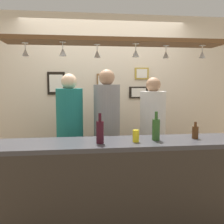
{
  "coord_description": "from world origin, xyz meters",
  "views": [
    {
      "loc": [
        -0.38,
        -2.91,
        1.54
      ],
      "look_at": [
        0.0,
        0.1,
        1.21
      ],
      "focal_mm": 41.26,
      "sensor_mm": 36.0,
      "label": 1
    }
  ],
  "objects_px": {
    "bottle_champagne_green": "(156,129)",
    "picture_frame_lower_pair": "(139,92)",
    "person_right_white_patterned_shirt": "(153,126)",
    "picture_frame_crest": "(103,82)",
    "bottle_beer_brown_stubby": "(195,132)",
    "drink_can": "(136,136)",
    "person_middle_grey_shirt": "(107,122)",
    "person_left_teal_shirt": "(70,126)",
    "bottle_wine_dark_red": "(100,132)",
    "picture_frame_caricature": "(56,83)",
    "picture_frame_upper_small": "(142,73)"
  },
  "relations": [
    {
      "from": "person_left_teal_shirt",
      "to": "drink_can",
      "type": "xyz_separation_m",
      "value": [
        0.69,
        -0.8,
        0.01
      ]
    },
    {
      "from": "person_middle_grey_shirt",
      "to": "bottle_champagne_green",
      "type": "height_order",
      "value": "person_middle_grey_shirt"
    },
    {
      "from": "drink_can",
      "to": "person_middle_grey_shirt",
      "type": "bearing_deg",
      "value": 104.66
    },
    {
      "from": "person_right_white_patterned_shirt",
      "to": "picture_frame_caricature",
      "type": "bearing_deg",
      "value": 153.2
    },
    {
      "from": "bottle_beer_brown_stubby",
      "to": "bottle_champagne_green",
      "type": "bearing_deg",
      "value": -176.69
    },
    {
      "from": "person_right_white_patterned_shirt",
      "to": "picture_frame_upper_small",
      "type": "relative_size",
      "value": 7.4
    },
    {
      "from": "picture_frame_lower_pair",
      "to": "picture_frame_crest",
      "type": "relative_size",
      "value": 1.15
    },
    {
      "from": "drink_can",
      "to": "picture_frame_upper_small",
      "type": "relative_size",
      "value": 0.55
    },
    {
      "from": "bottle_champagne_green",
      "to": "bottle_wine_dark_red",
      "type": "relative_size",
      "value": 1.0
    },
    {
      "from": "picture_frame_lower_pair",
      "to": "bottle_beer_brown_stubby",
      "type": "bearing_deg",
      "value": -77.47
    },
    {
      "from": "person_left_teal_shirt",
      "to": "picture_frame_lower_pair",
      "type": "distance_m",
      "value": 1.31
    },
    {
      "from": "bottle_wine_dark_red",
      "to": "bottle_beer_brown_stubby",
      "type": "bearing_deg",
      "value": 5.71
    },
    {
      "from": "person_left_teal_shirt",
      "to": "person_middle_grey_shirt",
      "type": "bearing_deg",
      "value": 0.0
    },
    {
      "from": "bottle_wine_dark_red",
      "to": "picture_frame_crest",
      "type": "relative_size",
      "value": 1.15
    },
    {
      "from": "bottle_champagne_green",
      "to": "bottle_wine_dark_red",
      "type": "xyz_separation_m",
      "value": [
        -0.59,
        -0.08,
        -0.0
      ]
    },
    {
      "from": "bottle_champagne_green",
      "to": "picture_frame_lower_pair",
      "type": "height_order",
      "value": "picture_frame_lower_pair"
    },
    {
      "from": "person_right_white_patterned_shirt",
      "to": "bottle_champagne_green",
      "type": "height_order",
      "value": "person_right_white_patterned_shirt"
    },
    {
      "from": "drink_can",
      "to": "picture_frame_lower_pair",
      "type": "relative_size",
      "value": 0.41
    },
    {
      "from": "bottle_champagne_green",
      "to": "picture_frame_crest",
      "type": "height_order",
      "value": "picture_frame_crest"
    },
    {
      "from": "person_middle_grey_shirt",
      "to": "drink_can",
      "type": "relative_size",
      "value": 14.17
    },
    {
      "from": "person_left_teal_shirt",
      "to": "picture_frame_upper_small",
      "type": "height_order",
      "value": "picture_frame_upper_small"
    },
    {
      "from": "person_right_white_patterned_shirt",
      "to": "picture_frame_lower_pair",
      "type": "distance_m",
      "value": 0.79
    },
    {
      "from": "person_left_teal_shirt",
      "to": "picture_frame_upper_small",
      "type": "distance_m",
      "value": 1.46
    },
    {
      "from": "person_middle_grey_shirt",
      "to": "picture_frame_crest",
      "type": "xyz_separation_m",
      "value": [
        0.01,
        0.66,
        0.52
      ]
    },
    {
      "from": "bottle_beer_brown_stubby",
      "to": "drink_can",
      "type": "relative_size",
      "value": 1.48
    },
    {
      "from": "bottle_champagne_green",
      "to": "bottle_wine_dark_red",
      "type": "bearing_deg",
      "value": -172.51
    },
    {
      "from": "picture_frame_lower_pair",
      "to": "picture_frame_caricature",
      "type": "relative_size",
      "value": 0.88
    },
    {
      "from": "person_left_teal_shirt",
      "to": "bottle_wine_dark_red",
      "type": "bearing_deg",
      "value": -68.41
    },
    {
      "from": "bottle_beer_brown_stubby",
      "to": "picture_frame_caricature",
      "type": "height_order",
      "value": "picture_frame_caricature"
    },
    {
      "from": "bottle_champagne_green",
      "to": "picture_frame_upper_small",
      "type": "height_order",
      "value": "picture_frame_upper_small"
    },
    {
      "from": "picture_frame_lower_pair",
      "to": "drink_can",
      "type": "bearing_deg",
      "value": -103.96
    },
    {
      "from": "bottle_wine_dark_red",
      "to": "picture_frame_caricature",
      "type": "bearing_deg",
      "value": 110.07
    },
    {
      "from": "person_right_white_patterned_shirt",
      "to": "picture_frame_lower_pair",
      "type": "xyz_separation_m",
      "value": [
        -0.04,
        0.66,
        0.43
      ]
    },
    {
      "from": "person_right_white_patterned_shirt",
      "to": "drink_can",
      "type": "bearing_deg",
      "value": -116.94
    },
    {
      "from": "picture_frame_lower_pair",
      "to": "picture_frame_caricature",
      "type": "distance_m",
      "value": 1.28
    },
    {
      "from": "picture_frame_lower_pair",
      "to": "picture_frame_caricature",
      "type": "height_order",
      "value": "picture_frame_caricature"
    },
    {
      "from": "bottle_champagne_green",
      "to": "bottle_wine_dark_red",
      "type": "distance_m",
      "value": 0.6
    },
    {
      "from": "bottle_beer_brown_stubby",
      "to": "picture_frame_caricature",
      "type": "relative_size",
      "value": 0.53
    },
    {
      "from": "person_left_teal_shirt",
      "to": "person_right_white_patterned_shirt",
      "type": "bearing_deg",
      "value": 0.0
    },
    {
      "from": "person_right_white_patterned_shirt",
      "to": "bottle_beer_brown_stubby",
      "type": "xyz_separation_m",
      "value": [
        0.26,
        -0.72,
        0.05
      ]
    },
    {
      "from": "bottle_beer_brown_stubby",
      "to": "drink_can",
      "type": "xyz_separation_m",
      "value": [
        -0.67,
        -0.08,
        -0.01
      ]
    },
    {
      "from": "drink_can",
      "to": "picture_frame_crest",
      "type": "distance_m",
      "value": 1.57
    },
    {
      "from": "picture_frame_upper_small",
      "to": "picture_frame_crest",
      "type": "relative_size",
      "value": 0.85
    },
    {
      "from": "person_middle_grey_shirt",
      "to": "bottle_champagne_green",
      "type": "bearing_deg",
      "value": -59.53
    },
    {
      "from": "person_left_teal_shirt",
      "to": "bottle_wine_dark_red",
      "type": "xyz_separation_m",
      "value": [
        0.32,
        -0.82,
        0.07
      ]
    },
    {
      "from": "bottle_beer_brown_stubby",
      "to": "picture_frame_upper_small",
      "type": "relative_size",
      "value": 0.82
    },
    {
      "from": "bottle_beer_brown_stubby",
      "to": "picture_frame_upper_small",
      "type": "bearing_deg",
      "value": 100.66
    },
    {
      "from": "picture_frame_caricature",
      "to": "picture_frame_crest",
      "type": "xyz_separation_m",
      "value": [
        0.7,
        0.0,
        0.02
      ]
    },
    {
      "from": "picture_frame_upper_small",
      "to": "picture_frame_caricature",
      "type": "relative_size",
      "value": 0.65
    },
    {
      "from": "drink_can",
      "to": "picture_frame_crest",
      "type": "relative_size",
      "value": 0.47
    }
  ]
}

